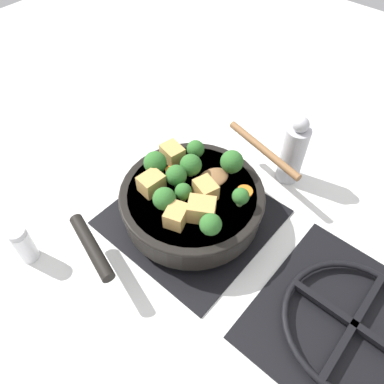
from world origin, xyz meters
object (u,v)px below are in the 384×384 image
object	(u,v)px
skillet_pan	(191,201)
pepper_mill	(293,152)
wooden_spoon	(241,162)
salt_shaker	(23,244)

from	to	relation	value
skillet_pan	pepper_mill	bearing A→B (deg)	159.38
wooden_spoon	salt_shaker	world-z (taller)	wooden_spoon
wooden_spoon	skillet_pan	bearing A→B (deg)	-12.97
skillet_pan	salt_shaker	world-z (taller)	salt_shaker
pepper_mill	salt_shaker	distance (m)	0.58
salt_shaker	skillet_pan	bearing A→B (deg)	147.24
pepper_mill	skillet_pan	bearing A→B (deg)	-20.62
wooden_spoon	salt_shaker	bearing A→B (deg)	-27.28
skillet_pan	pepper_mill	distance (m)	0.25
skillet_pan	salt_shaker	bearing A→B (deg)	-32.76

